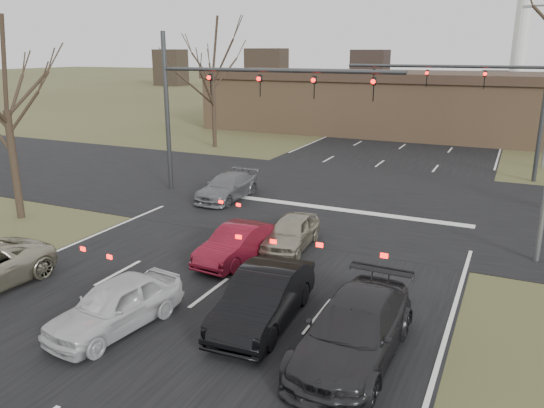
{
  "coord_description": "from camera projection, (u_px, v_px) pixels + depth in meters",
  "views": [
    {
      "loc": [
        7.92,
        -9.47,
        7.07
      ],
      "look_at": [
        0.53,
        6.35,
        2.0
      ],
      "focal_mm": 35.0,
      "sensor_mm": 36.0,
      "label": 1
    }
  ],
  "objects": [
    {
      "name": "ground",
      "position": [
        147.0,
        340.0,
        13.43
      ],
      "size": [
        360.0,
        360.0,
        0.0
      ],
      "primitive_type": "plane",
      "color": "#464525",
      "rests_on": "ground"
    },
    {
      "name": "road_main",
      "position": [
        451.0,
        110.0,
        65.64
      ],
      "size": [
        14.0,
        300.0,
        0.02
      ],
      "primitive_type": "cube",
      "color": "black",
      "rests_on": "ground"
    },
    {
      "name": "road_cross",
      "position": [
        335.0,
        197.0,
        26.48
      ],
      "size": [
        200.0,
        14.0,
        0.02
      ],
      "primitive_type": "cube",
      "color": "black",
      "rests_on": "ground"
    },
    {
      "name": "building",
      "position": [
        445.0,
        104.0,
        44.94
      ],
      "size": [
        42.4,
        10.4,
        5.3
      ],
      "color": "#886849",
      "rests_on": "ground"
    },
    {
      "name": "mast_arm_near",
      "position": [
        222.0,
        94.0,
        25.45
      ],
      "size": [
        12.12,
        0.24,
        8.0
      ],
      "color": "#383A3D",
      "rests_on": "ground"
    },
    {
      "name": "mast_arm_far",
      "position": [
        490.0,
        89.0,
        29.53
      ],
      "size": [
        11.12,
        0.24,
        8.0
      ],
      "color": "#383A3D",
      "rests_on": "ground"
    },
    {
      "name": "tree_left_near",
      "position": [
        0.0,
        63.0,
        21.49
      ],
      "size": [
        5.1,
        5.1,
        8.5
      ],
      "color": "black",
      "rests_on": "ground"
    },
    {
      "name": "tree_left_far",
      "position": [
        212.0,
        47.0,
        38.42
      ],
      "size": [
        5.7,
        5.7,
        9.5
      ],
      "color": "black",
      "rests_on": "ground"
    },
    {
      "name": "car_white_sedan",
      "position": [
        116.0,
        305.0,
        13.85
      ],
      "size": [
        2.1,
        4.11,
        1.34
      ],
      "primitive_type": "imported",
      "rotation": [
        0.0,
        0.0,
        -0.14
      ],
      "color": "#BDBDBF",
      "rests_on": "ground"
    },
    {
      "name": "car_black_hatch",
      "position": [
        264.0,
        298.0,
        14.13
      ],
      "size": [
        1.83,
        4.5,
        1.45
      ],
      "primitive_type": "imported",
      "rotation": [
        0.0,
        0.0,
        0.07
      ],
      "color": "black",
      "rests_on": "ground"
    },
    {
      "name": "car_charcoal_sedan",
      "position": [
        354.0,
        330.0,
        12.47
      ],
      "size": [
        2.15,
        5.09,
        1.46
      ],
      "primitive_type": "imported",
      "rotation": [
        0.0,
        0.0,
        -0.02
      ],
      "color": "black",
      "rests_on": "ground"
    },
    {
      "name": "car_grey_ahead",
      "position": [
        227.0,
        187.0,
        26.07
      ],
      "size": [
        1.73,
        4.25,
        1.23
      ],
      "primitive_type": "imported",
      "rotation": [
        0.0,
        0.0,
        0.0
      ],
      "color": "slate",
      "rests_on": "ground"
    },
    {
      "name": "car_red_ahead",
      "position": [
        237.0,
        244.0,
        18.4
      ],
      "size": [
        1.61,
        3.84,
        1.23
      ],
      "primitive_type": "imported",
      "rotation": [
        0.0,
        0.0,
        -0.08
      ],
      "color": "maroon",
      "rests_on": "ground"
    },
    {
      "name": "car_silver_ahead",
      "position": [
        291.0,
        232.0,
        19.57
      ],
      "size": [
        1.68,
        3.67,
        1.22
      ],
      "primitive_type": "imported",
      "rotation": [
        0.0,
        0.0,
        0.07
      ],
      "color": "gray",
      "rests_on": "ground"
    }
  ]
}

